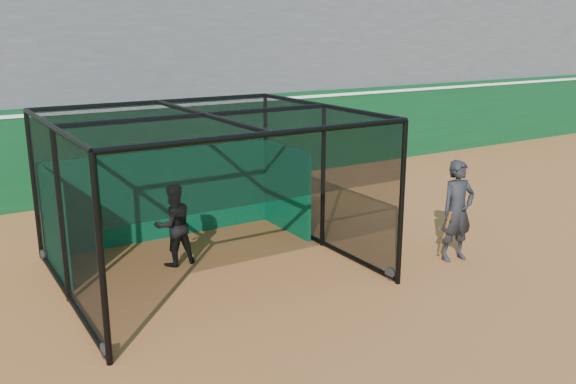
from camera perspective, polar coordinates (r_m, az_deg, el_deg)
ground at (r=10.12m, az=4.57°, el=-10.44°), size 120.00×120.00×0.00m
outfield_wall at (r=17.02m, az=-12.56°, el=4.29°), size 50.00×0.50×2.50m
grandstand at (r=20.35m, az=-16.78°, el=14.74°), size 50.00×7.85×8.95m
batting_cage at (r=11.09m, az=-7.57°, el=-0.27°), size 5.18×4.74×2.89m
batter at (r=11.64m, az=-10.65°, el=-3.04°), size 0.80×0.64×1.57m
on_deck_player at (r=12.08m, az=15.55°, el=-1.72°), size 0.77×0.56×1.96m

